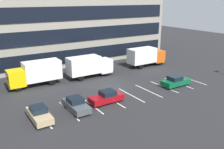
{
  "coord_description": "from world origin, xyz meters",
  "views": [
    {
      "loc": [
        -17.52,
        -26.77,
        11.68
      ],
      "look_at": [
        0.26,
        0.99,
        1.4
      ],
      "focal_mm": 39.58,
      "sensor_mm": 36.0,
      "label": 1
    }
  ],
  "objects_px": {
    "box_truck_orange": "(146,56)",
    "sedan_tan": "(39,114)",
    "box_truck_white": "(89,66)",
    "sedan_charcoal": "(76,105)",
    "box_truck_yellow": "(36,72)",
    "sedan_maroon": "(107,97)",
    "sedan_forest": "(175,81)"
  },
  "relations": [
    {
      "from": "sedan_forest",
      "to": "sedan_charcoal",
      "type": "bearing_deg",
      "value": 178.83
    },
    {
      "from": "box_truck_orange",
      "to": "sedan_forest",
      "type": "bearing_deg",
      "value": -107.83
    },
    {
      "from": "box_truck_yellow",
      "to": "box_truck_white",
      "type": "relative_size",
      "value": 1.02
    },
    {
      "from": "box_truck_yellow",
      "to": "sedan_tan",
      "type": "relative_size",
      "value": 1.81
    },
    {
      "from": "box_truck_yellow",
      "to": "sedan_charcoal",
      "type": "distance_m",
      "value": 10.41
    },
    {
      "from": "box_truck_orange",
      "to": "sedan_tan",
      "type": "height_order",
      "value": "box_truck_orange"
    },
    {
      "from": "box_truck_yellow",
      "to": "sedan_charcoal",
      "type": "relative_size",
      "value": 1.8
    },
    {
      "from": "box_truck_yellow",
      "to": "sedan_forest",
      "type": "bearing_deg",
      "value": -33.3
    },
    {
      "from": "box_truck_orange",
      "to": "sedan_charcoal",
      "type": "relative_size",
      "value": 1.78
    },
    {
      "from": "box_truck_yellow",
      "to": "sedan_maroon",
      "type": "distance_m",
      "value": 11.54
    },
    {
      "from": "sedan_tan",
      "to": "sedan_charcoal",
      "type": "bearing_deg",
      "value": 1.39
    },
    {
      "from": "box_truck_yellow",
      "to": "box_truck_orange",
      "type": "distance_m",
      "value": 19.37
    },
    {
      "from": "sedan_maroon",
      "to": "sedan_forest",
      "type": "bearing_deg",
      "value": -1.65
    },
    {
      "from": "box_truck_orange",
      "to": "sedan_forest",
      "type": "relative_size",
      "value": 1.74
    },
    {
      "from": "box_truck_yellow",
      "to": "box_truck_orange",
      "type": "relative_size",
      "value": 1.01
    },
    {
      "from": "box_truck_orange",
      "to": "box_truck_white",
      "type": "relative_size",
      "value": 1.0
    },
    {
      "from": "sedan_forest",
      "to": "box_truck_orange",
      "type": "bearing_deg",
      "value": 72.17
    },
    {
      "from": "sedan_forest",
      "to": "sedan_tan",
      "type": "relative_size",
      "value": 1.03
    },
    {
      "from": "box_truck_yellow",
      "to": "sedan_forest",
      "type": "height_order",
      "value": "box_truck_yellow"
    },
    {
      "from": "sedan_forest",
      "to": "sedan_charcoal",
      "type": "height_order",
      "value": "sedan_forest"
    },
    {
      "from": "box_truck_orange",
      "to": "sedan_maroon",
      "type": "bearing_deg",
      "value": -145.05
    },
    {
      "from": "box_truck_orange",
      "to": "sedan_charcoal",
      "type": "height_order",
      "value": "box_truck_orange"
    },
    {
      "from": "sedan_tan",
      "to": "sedan_charcoal",
      "type": "height_order",
      "value": "sedan_charcoal"
    },
    {
      "from": "box_truck_orange",
      "to": "sedan_maroon",
      "type": "relative_size",
      "value": 1.77
    },
    {
      "from": "box_truck_orange",
      "to": "sedan_charcoal",
      "type": "bearing_deg",
      "value": -151.19
    },
    {
      "from": "box_truck_white",
      "to": "sedan_maroon",
      "type": "relative_size",
      "value": 1.76
    },
    {
      "from": "box_truck_white",
      "to": "sedan_tan",
      "type": "height_order",
      "value": "box_truck_white"
    },
    {
      "from": "sedan_maroon",
      "to": "sedan_charcoal",
      "type": "relative_size",
      "value": 1.0
    },
    {
      "from": "sedan_tan",
      "to": "box_truck_yellow",
      "type": "bearing_deg",
      "value": 75.16
    },
    {
      "from": "sedan_maroon",
      "to": "box_truck_orange",
      "type": "bearing_deg",
      "value": 34.95
    },
    {
      "from": "box_truck_yellow",
      "to": "sedan_charcoal",
      "type": "bearing_deg",
      "value": -82.85
    },
    {
      "from": "box_truck_white",
      "to": "sedan_charcoal",
      "type": "distance_m",
      "value": 11.75
    }
  ]
}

